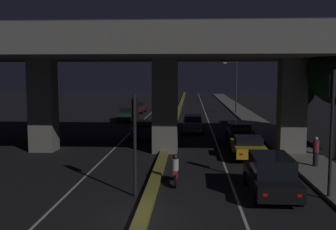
{
  "coord_description": "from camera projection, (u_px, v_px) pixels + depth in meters",
  "views": [
    {
      "loc": [
        1.76,
        -13.99,
        5.37
      ],
      "look_at": [
        -0.28,
        20.89,
        1.73
      ],
      "focal_mm": 42.0,
      "sensor_mm": 36.0,
      "label": 1
    }
  ],
  "objects": [
    {
      "name": "lane_line_left_inner",
      "position": [
        147.0,
        117.0,
        49.52
      ],
      "size": [
        0.12,
        126.0,
        0.0
      ],
      "primitive_type": "cube",
      "color": "beige",
      "rests_on": "ground_plane"
    },
    {
      "name": "sidewalk_right",
      "position": [
        258.0,
        124.0,
        41.83
      ],
      "size": [
        2.71,
        126.0,
        0.16
      ],
      "primitive_type": "cube",
      "color": "slate",
      "rests_on": "ground_plane"
    },
    {
      "name": "car_dark_green_second_oncoming",
      "position": [
        127.0,
        114.0,
        45.2
      ],
      "size": [
        1.98,
        4.57,
        1.51
      ],
      "rotation": [
        0.0,
        0.0,
        -1.54
      ],
      "color": "black",
      "rests_on": "ground_plane"
    },
    {
      "name": "pedestrian_on_sidewalk",
      "position": [
        316.0,
        151.0,
        22.29
      ],
      "size": [
        0.34,
        0.34,
        1.69
      ],
      "color": "black",
      "rests_on": "sidewalk_right"
    },
    {
      "name": "elevated_overpass",
      "position": [
        161.0,
        50.0,
        26.49
      ],
      "size": [
        36.98,
        12.75,
        9.03
      ],
      "color": "slate",
      "rests_on": "ground_plane"
    },
    {
      "name": "median_divider",
      "position": [
        177.0,
        116.0,
        49.29
      ],
      "size": [
        0.54,
        126.0,
        0.25
      ],
      "primitive_type": "cube",
      "color": "olive",
      "rests_on": "ground_plane"
    },
    {
      "name": "roadside_tree_kerbside_mid",
      "position": [
        296.0,
        91.0,
        37.4
      ],
      "size": [
        3.47,
        3.47,
        5.58
      ],
      "color": "#38281C",
      "rests_on": "ground_plane"
    },
    {
      "name": "lane_line_right_inner",
      "position": [
        207.0,
        117.0,
        49.08
      ],
      "size": [
        0.12,
        126.0,
        0.0
      ],
      "primitive_type": "cube",
      "color": "beige",
      "rests_on": "ground_plane"
    },
    {
      "name": "car_black_lead",
      "position": [
        271.0,
        174.0,
        17.53
      ],
      "size": [
        2.09,
        4.71,
        1.77
      ],
      "rotation": [
        0.0,
        0.0,
        1.56
      ],
      "color": "black",
      "rests_on": "ground_plane"
    },
    {
      "name": "car_dark_red_third_oncoming",
      "position": [
        138.0,
        107.0,
        54.41
      ],
      "size": [
        1.95,
        4.63,
        1.52
      ],
      "rotation": [
        0.0,
        0.0,
        -1.61
      ],
      "color": "#591414",
      "rests_on": "ground_plane"
    },
    {
      "name": "ground_plane",
      "position": [
        143.0,
        220.0,
        14.55
      ],
      "size": [
        200.0,
        200.0,
        0.0
      ],
      "primitive_type": "plane",
      "color": "black"
    },
    {
      "name": "car_silver_fourth",
      "position": [
        193.0,
        123.0,
        36.34
      ],
      "size": [
        1.95,
        4.6,
        1.61
      ],
      "rotation": [
        0.0,
        0.0,
        1.55
      ],
      "color": "gray",
      "rests_on": "ground_plane"
    },
    {
      "name": "car_dark_blue_lead_oncoming",
      "position": [
        145.0,
        129.0,
        33.04
      ],
      "size": [
        2.1,
        4.24,
        1.48
      ],
      "rotation": [
        0.0,
        0.0,
        -1.56
      ],
      "color": "#141938",
      "rests_on": "ground_plane"
    },
    {
      "name": "car_taxi_yellow_second",
      "position": [
        248.0,
        147.0,
        25.17
      ],
      "size": [
        2.06,
        4.2,
        1.42
      ],
      "rotation": [
        0.0,
        0.0,
        1.57
      ],
      "color": "gold",
      "rests_on": "ground_plane"
    },
    {
      "name": "traffic_light_right_of_median",
      "position": [
        331.0,
        112.0,
        16.55
      ],
      "size": [
        0.3,
        0.49,
        5.56
      ],
      "color": "black",
      "rests_on": "ground_plane"
    },
    {
      "name": "car_dark_blue_third",
      "position": [
        239.0,
        132.0,
        30.64
      ],
      "size": [
        1.9,
        4.68,
        1.63
      ],
      "rotation": [
        0.0,
        0.0,
        1.56
      ],
      "color": "#141938",
      "rests_on": "ground_plane"
    },
    {
      "name": "street_lamp",
      "position": [
        234.0,
        83.0,
        53.38
      ],
      "size": [
        1.99,
        0.32,
        7.11
      ],
      "color": "#2D2D30",
      "rests_on": "ground_plane"
    },
    {
      "name": "traffic_light_left_of_median",
      "position": [
        135.0,
        127.0,
        17.11
      ],
      "size": [
        0.3,
        0.49,
        4.5
      ],
      "color": "black",
      "rests_on": "ground_plane"
    },
    {
      "name": "motorcycle_red_filtering_near",
      "position": [
        175.0,
        172.0,
        19.22
      ],
      "size": [
        0.33,
        2.0,
        1.47
      ],
      "rotation": [
        0.0,
        0.0,
        1.61
      ],
      "color": "black",
      "rests_on": "ground_plane"
    }
  ]
}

